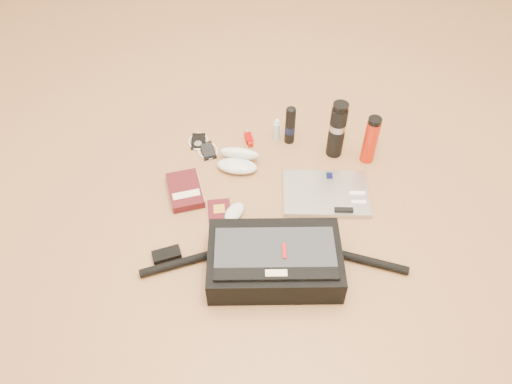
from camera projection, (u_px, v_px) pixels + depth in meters
The scene contains 14 objects.
ground at pixel (265, 219), 2.07m from camera, with size 4.00×4.00×0.00m, color #A27043.
messenger_bag at pixel (274, 260), 1.85m from camera, with size 1.02×0.35×0.14m.
laptop at pixel (326, 194), 2.14m from camera, with size 0.38×0.27×0.04m.
book at pixel (185, 190), 2.15m from camera, with size 0.20×0.24×0.04m.
passport at pixel (219, 211), 2.09m from camera, with size 0.12×0.15×0.01m.
mouse at pixel (234, 212), 2.07m from camera, with size 0.11×0.13×0.04m.
sunglasses_case at pixel (238, 160), 2.24m from camera, with size 0.20×0.17×0.11m.
ipod at pixel (198, 141), 2.37m from camera, with size 0.10×0.11×0.01m.
phone at pixel (208, 151), 2.33m from camera, with size 0.12×0.13×0.01m.
inhaler at pixel (249, 138), 2.38m from camera, with size 0.05×0.11×0.03m.
spray_bottle at pixel (277, 130), 2.36m from camera, with size 0.04×0.04×0.12m.
aerosol_can at pixel (290, 125), 2.31m from camera, with size 0.05×0.05×0.20m.
thermos_black at pixel (337, 130), 2.22m from camera, with size 0.09×0.09×0.29m.
thermos_red at pixel (371, 140), 2.21m from camera, with size 0.07×0.07×0.24m.
Camera 1 is at (0.06, -1.29, 1.62)m, focal length 35.00 mm.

